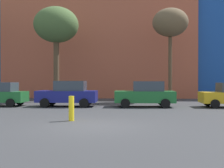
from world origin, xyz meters
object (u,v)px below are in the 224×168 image
(parked_car_2, at_px, (145,94))
(bollard_yellow_0, at_px, (71,108))
(parked_car_1, at_px, (68,94))
(bare_tree_1, at_px, (170,24))
(bare_tree_2, at_px, (56,26))

(parked_car_2, bearing_deg, bollard_yellow_0, 61.64)
(parked_car_1, bearing_deg, parked_car_2, -180.00)
(parked_car_2, distance_m, bollard_yellow_0, 7.86)
(parked_car_1, height_order, parked_car_2, parked_car_1)
(parked_car_1, distance_m, parked_car_2, 5.37)
(bare_tree_1, height_order, bare_tree_2, bare_tree_2)
(parked_car_1, relative_size, parked_car_2, 1.01)
(parked_car_2, bearing_deg, bare_tree_1, -115.27)
(parked_car_1, xyz_separation_m, bare_tree_2, (-2.07, 4.79, 5.69))
(bare_tree_1, relative_size, bare_tree_2, 0.98)
(bare_tree_2, bearing_deg, bare_tree_1, 2.57)
(bare_tree_1, xyz_separation_m, bare_tree_2, (-9.91, -0.44, -0.19))
(bare_tree_2, bearing_deg, parked_car_1, -66.63)
(bare_tree_1, bearing_deg, parked_car_2, -115.27)
(parked_car_1, bearing_deg, bare_tree_2, -66.63)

